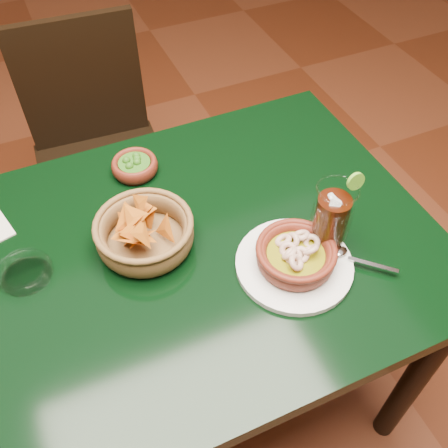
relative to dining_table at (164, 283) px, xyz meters
name	(u,v)px	position (x,y,z in m)	size (l,w,h in m)	color
ground	(182,397)	(0.00, 0.00, -0.65)	(7.00, 7.00, 0.00)	#471C0C
dining_table	(164,283)	(0.00, 0.00, 0.00)	(1.20, 0.80, 0.75)	black
dining_chair	(99,150)	(0.00, 0.71, -0.16)	(0.44, 0.44, 0.90)	black
shrimp_plate	(296,257)	(0.25, -0.14, 0.13)	(0.30, 0.24, 0.08)	silver
chip_basket	(144,233)	(-0.01, 0.04, 0.14)	(0.24, 0.24, 0.16)	brown
guacamole_ramekin	(135,166)	(0.03, 0.27, 0.12)	(0.13, 0.13, 0.04)	#531B0F
cola_drink	(331,219)	(0.33, -0.12, 0.18)	(0.17, 0.17, 0.20)	white
glass_ashtray	(25,272)	(-0.26, 0.06, 0.11)	(0.12, 0.12, 0.03)	white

